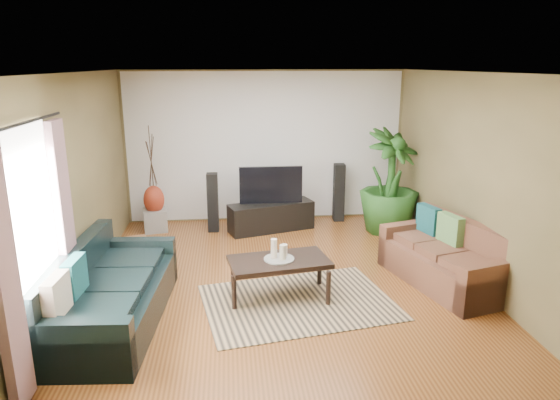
{
  "coord_description": "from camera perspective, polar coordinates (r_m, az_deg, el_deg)",
  "views": [
    {
      "loc": [
        -0.66,
        -6.15,
        2.8
      ],
      "look_at": [
        0.0,
        0.2,
        1.05
      ],
      "focal_mm": 32.0,
      "sensor_mm": 36.0,
      "label": 1
    }
  ],
  "objects": [
    {
      "name": "floor",
      "position": [
        6.79,
        0.18,
        -9.02
      ],
      "size": [
        5.5,
        5.5,
        0.0
      ],
      "primitive_type": "plane",
      "color": "brown",
      "rests_on": "ground"
    },
    {
      "name": "ceiling",
      "position": [
        6.19,
        0.2,
        14.4
      ],
      "size": [
        5.5,
        5.5,
        0.0
      ],
      "primitive_type": "plane",
      "rotation": [
        3.14,
        0.0,
        0.0
      ],
      "color": "white",
      "rests_on": "ground"
    },
    {
      "name": "wall_back",
      "position": [
        9.04,
        -1.69,
        6.1
      ],
      "size": [
        5.0,
        0.0,
        5.0
      ],
      "primitive_type": "plane",
      "rotation": [
        1.57,
        0.0,
        0.0
      ],
      "color": "brown",
      "rests_on": "ground"
    },
    {
      "name": "wall_front",
      "position": [
        3.76,
        4.71,
        -7.46
      ],
      "size": [
        5.0,
        0.0,
        5.0
      ],
      "primitive_type": "plane",
      "rotation": [
        -1.57,
        0.0,
        0.0
      ],
      "color": "brown",
      "rests_on": "ground"
    },
    {
      "name": "wall_left",
      "position": [
        6.58,
        -22.01,
        1.46
      ],
      "size": [
        0.0,
        5.5,
        5.5
      ],
      "primitive_type": "plane",
      "rotation": [
        1.57,
        0.0,
        1.57
      ],
      "color": "brown",
      "rests_on": "ground"
    },
    {
      "name": "wall_right",
      "position": [
        7.07,
        20.8,
        2.48
      ],
      "size": [
        0.0,
        5.5,
        5.5
      ],
      "primitive_type": "plane",
      "rotation": [
        1.57,
        0.0,
        -1.57
      ],
      "color": "brown",
      "rests_on": "ground"
    },
    {
      "name": "backwall_panel",
      "position": [
        9.03,
        -1.68,
        6.09
      ],
      "size": [
        4.9,
        0.0,
        4.9
      ],
      "primitive_type": "plane",
      "rotation": [
        1.57,
        0.0,
        0.0
      ],
      "color": "white",
      "rests_on": "ground"
    },
    {
      "name": "window_pane",
      "position": [
        5.1,
        -26.6,
        -2.3
      ],
      "size": [
        0.0,
        1.8,
        1.8
      ],
      "primitive_type": "plane",
      "rotation": [
        1.57,
        0.0,
        1.57
      ],
      "color": "white",
      "rests_on": "ground"
    },
    {
      "name": "curtain_near",
      "position": [
        4.51,
        -28.86,
        -8.19
      ],
      "size": [
        0.08,
        0.35,
        2.2
      ],
      "primitive_type": "cube",
      "color": "gray",
      "rests_on": "ground"
    },
    {
      "name": "curtain_far",
      "position": [
        5.83,
        -23.36,
        -2.43
      ],
      "size": [
        0.08,
        0.35,
        2.2
      ],
      "primitive_type": "cube",
      "color": "gray",
      "rests_on": "ground"
    },
    {
      "name": "curtain_rod",
      "position": [
        4.91,
        -27.3,
        7.78
      ],
      "size": [
        0.03,
        1.9,
        0.03
      ],
      "primitive_type": "cylinder",
      "rotation": [
        1.57,
        0.0,
        0.0
      ],
      "color": "black",
      "rests_on": "ground"
    },
    {
      "name": "sofa_left",
      "position": [
        5.88,
        -18.58,
        -9.37
      ],
      "size": [
        1.17,
        2.37,
        0.85
      ],
      "primitive_type": "cube",
      "rotation": [
        0.0,
        0.0,
        1.49
      ],
      "color": "black",
      "rests_on": "floor"
    },
    {
      "name": "sofa_right",
      "position": [
        6.83,
        18.13,
        -5.81
      ],
      "size": [
        1.25,
        1.93,
        0.85
      ],
      "primitive_type": "cube",
      "rotation": [
        0.0,
        0.0,
        -1.3
      ],
      "color": "brown",
      "rests_on": "floor"
    },
    {
      "name": "area_rug",
      "position": [
        6.18,
        2.12,
        -11.58
      ],
      "size": [
        2.49,
        1.96,
        0.01
      ],
      "primitive_type": "cube",
      "rotation": [
        0.0,
        0.0,
        0.18
      ],
      "color": "tan",
      "rests_on": "floor"
    },
    {
      "name": "coffee_table",
      "position": [
        6.22,
        -0.1,
        -8.91
      ],
      "size": [
        1.29,
        0.84,
        0.49
      ],
      "primitive_type": "cube",
      "rotation": [
        0.0,
        0.0,
        0.17
      ],
      "color": "black",
      "rests_on": "floor"
    },
    {
      "name": "candle_tray",
      "position": [
        6.12,
        -0.11,
        -6.74
      ],
      "size": [
        0.37,
        0.37,
        0.02
      ],
      "primitive_type": "cylinder",
      "color": "gray",
      "rests_on": "coffee_table"
    },
    {
      "name": "candle_tall",
      "position": [
        6.1,
        -0.7,
        -5.54
      ],
      "size": [
        0.08,
        0.08,
        0.24
      ],
      "primitive_type": "cylinder",
      "color": "beige",
      "rests_on": "candle_tray"
    },
    {
      "name": "candle_mid",
      "position": [
        6.05,
        0.31,
        -5.98
      ],
      "size": [
        0.08,
        0.08,
        0.19
      ],
      "primitive_type": "cylinder",
      "color": "beige",
      "rests_on": "candle_tray"
    },
    {
      "name": "candle_short",
      "position": [
        6.16,
        0.49,
        -5.78
      ],
      "size": [
        0.08,
        0.08,
        0.15
      ],
      "primitive_type": "cylinder",
      "color": "white",
      "rests_on": "candle_tray"
    },
    {
      "name": "tv_stand",
      "position": [
        8.62,
        -1.03,
        -1.92
      ],
      "size": [
        1.53,
        0.85,
        0.49
      ],
      "primitive_type": "cube",
      "rotation": [
        0.0,
        0.0,
        0.3
      ],
      "color": "black",
      "rests_on": "floor"
    },
    {
      "name": "television",
      "position": [
        8.49,
        -1.05,
        1.74
      ],
      "size": [
        1.07,
        0.06,
        0.63
      ],
      "primitive_type": "cube",
      "color": "black",
      "rests_on": "tv_stand"
    },
    {
      "name": "speaker_left",
      "position": [
        8.59,
        -7.69,
        -0.29
      ],
      "size": [
        0.19,
        0.21,
        1.02
      ],
      "primitive_type": "cube",
      "rotation": [
        0.0,
        0.0,
        -0.03
      ],
      "color": "black",
      "rests_on": "floor"
    },
    {
      "name": "speaker_right",
      "position": [
        9.16,
        6.74,
        0.86
      ],
      "size": [
        0.2,
        0.22,
        1.05
      ],
      "primitive_type": "cube",
      "rotation": [
        0.0,
        0.0,
        -0.05
      ],
      "color": "black",
      "rests_on": "floor"
    },
    {
      "name": "potted_plant",
      "position": [
        8.59,
        12.43,
        2.06
      ],
      "size": [
        1.38,
        1.38,
        1.76
      ],
      "primitive_type": "imported",
      "rotation": [
        0.0,
        0.0,
        0.64
      ],
      "color": "#21511B",
      "rests_on": "floor"
    },
    {
      "name": "plant_pot",
      "position": [
        8.79,
        12.15,
        -2.72
      ],
      "size": [
        0.33,
        0.33,
        0.25
      ],
      "primitive_type": "cylinder",
      "color": "black",
      "rests_on": "floor"
    },
    {
      "name": "pedestal",
      "position": [
        8.88,
        -14.06,
        -2.24
      ],
      "size": [
        0.45,
        0.45,
        0.38
      ],
      "primitive_type": "cube",
      "rotation": [
        0.0,
        0.0,
        0.19
      ],
      "color": "gray",
      "rests_on": "floor"
    },
    {
      "name": "vase",
      "position": [
        8.78,
        -14.21,
        0.04
      ],
      "size": [
        0.35,
        0.35,
        0.49
      ],
      "primitive_type": "ellipsoid",
      "color": "maroon",
      "rests_on": "pedestal"
    },
    {
      "name": "side_table",
      "position": [
        7.03,
        -16.63,
        -6.58
      ],
      "size": [
        0.61,
        0.61,
        0.51
      ],
      "primitive_type": "cube",
      "rotation": [
        0.0,
        0.0,
        0.33
      ],
      "color": "brown",
      "rests_on": "floor"
    }
  ]
}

